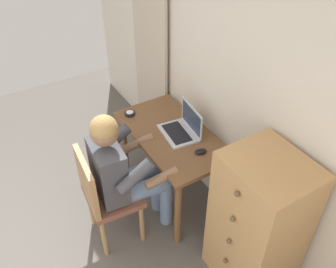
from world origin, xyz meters
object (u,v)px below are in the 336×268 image
(chair, at_px, (104,194))
(laptop, at_px, (183,128))
(desk, at_px, (172,144))
(dresser, at_px, (257,225))
(person_seated, at_px, (124,169))
(computer_mouse, at_px, (201,151))
(desk_clock, at_px, (130,113))

(chair, bearing_deg, laptop, 96.12)
(desk, distance_m, laptop, 0.19)
(dresser, height_order, person_seated, person_seated)
(dresser, distance_m, person_seated, 1.04)
(computer_mouse, bearing_deg, person_seated, -95.44)
(laptop, bearing_deg, chair, -83.88)
(dresser, distance_m, laptop, 0.98)
(dresser, distance_m, computer_mouse, 0.69)
(computer_mouse, xyz_separation_m, desk_clock, (-0.74, -0.24, -0.00))
(chair, bearing_deg, dresser, 41.34)
(computer_mouse, height_order, desk_clock, computer_mouse)
(chair, relative_size, person_seated, 0.74)
(chair, bearing_deg, desk, 100.21)
(desk, xyz_separation_m, chair, (0.12, -0.69, -0.11))
(chair, distance_m, laptop, 0.82)
(computer_mouse, bearing_deg, laptop, -170.63)
(dresser, xyz_separation_m, chair, (-0.87, -0.77, -0.07))
(dresser, xyz_separation_m, person_seated, (-0.86, -0.58, 0.11))
(laptop, xyz_separation_m, computer_mouse, (0.29, -0.02, -0.04))
(dresser, height_order, desk_clock, dresser)
(laptop, distance_m, desk_clock, 0.53)
(dresser, bearing_deg, chair, -138.66)
(desk, distance_m, person_seated, 0.53)
(desk, bearing_deg, chair, -79.79)
(dresser, relative_size, desk_clock, 12.73)
(computer_mouse, relative_size, desk_clock, 1.11)
(dresser, xyz_separation_m, computer_mouse, (-0.67, -0.01, 0.18))
(chair, xyz_separation_m, desk_clock, (-0.54, 0.51, 0.24))
(computer_mouse, distance_m, desk_clock, 0.78)
(chair, xyz_separation_m, computer_mouse, (0.20, 0.75, 0.24))
(dresser, height_order, computer_mouse, dresser)
(desk, relative_size, dresser, 0.93)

